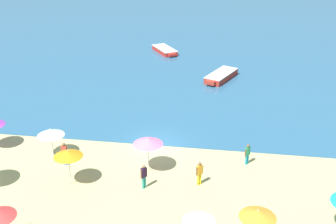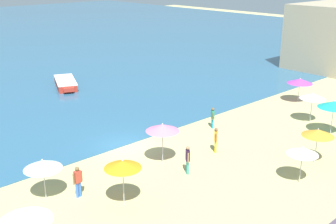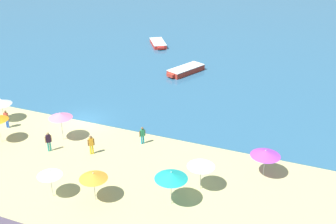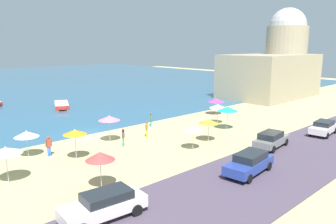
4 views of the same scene
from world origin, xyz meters
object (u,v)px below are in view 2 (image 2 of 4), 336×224
object	(u,v)px
beach_umbrella_8	(163,128)
beach_umbrella_9	(43,164)
beach_umbrella_10	(123,165)
bather_2	(213,117)
beach_umbrella_2	(334,104)
bather_1	(216,139)
beach_umbrella_1	(25,217)
bather_0	(78,180)
beach_umbrella_5	(313,96)
skiff_nearshore	(66,83)
bather_3	(188,158)
beach_umbrella_12	(300,81)
beach_umbrella_11	(318,133)
beach_umbrella_7	(303,151)

from	to	relation	value
beach_umbrella_8	beach_umbrella_9	distance (m)	7.47
beach_umbrella_10	bather_2	xyz separation A→B (m)	(11.57, 4.33, -1.41)
beach_umbrella_2	bather_1	distance (m)	9.33
beach_umbrella_10	beach_umbrella_1	bearing A→B (deg)	-168.82
bather_0	bather_1	distance (m)	9.73
beach_umbrella_1	beach_umbrella_8	xyz separation A→B (m)	(10.35, 3.48, 0.05)
beach_umbrella_2	beach_umbrella_10	world-z (taller)	beach_umbrella_2
beach_umbrella_10	bather_0	distance (m)	2.94
beach_umbrella_5	beach_umbrella_10	xyz separation A→B (m)	(-18.21, 0.01, 0.18)
bather_0	skiff_nearshore	bearing A→B (deg)	62.27
bather_0	bather_3	size ratio (longest dim) A/B	1.00
beach_umbrella_2	beach_umbrella_10	size ratio (longest dim) A/B	1.02
bather_2	bather_3	distance (m)	7.81
beach_umbrella_12	bather_3	size ratio (longest dim) A/B	1.29
beach_umbrella_11	beach_umbrella_2	bearing A→B (deg)	17.44
beach_umbrella_7	bather_3	size ratio (longest dim) A/B	1.26
skiff_nearshore	beach_umbrella_11	bearing A→B (deg)	-83.96
beach_umbrella_11	beach_umbrella_7	bearing A→B (deg)	-165.96
beach_umbrella_8	beach_umbrella_10	xyz separation A→B (m)	(-4.77, -2.37, -0.04)
beach_umbrella_2	bather_3	world-z (taller)	beach_umbrella_2
beach_umbrella_8	bather_0	world-z (taller)	beach_umbrella_8
bather_0	bather_1	bearing A→B (deg)	-6.39
beach_umbrella_2	beach_umbrella_8	distance (m)	13.03
beach_umbrella_5	bather_3	xyz separation A→B (m)	(-13.33, 0.31, -1.13)
skiff_nearshore	beach_umbrella_12	bearing A→B (deg)	-54.98
beach_umbrella_9	beach_umbrella_12	bearing A→B (deg)	0.18
skiff_nearshore	beach_umbrella_2	bearing A→B (deg)	-72.29
skiff_nearshore	bather_3	bearing A→B (deg)	-101.00
beach_umbrella_7	beach_umbrella_12	distance (m)	15.59
beach_umbrella_7	beach_umbrella_9	distance (m)	14.03
bather_3	skiff_nearshore	world-z (taller)	bather_3
beach_umbrella_10	beach_umbrella_11	bearing A→B (deg)	-18.58
beach_umbrella_9	beach_umbrella_10	bearing A→B (deg)	-51.93
beach_umbrella_11	bather_2	distance (m)	8.39
beach_umbrella_1	bather_2	xyz separation A→B (m)	(17.14, 5.43, -1.40)
beach_umbrella_2	beach_umbrella_11	distance (m)	5.30
beach_umbrella_11	bather_2	xyz separation A→B (m)	(-0.28, 8.31, -1.09)
skiff_nearshore	bather_0	bearing A→B (deg)	-117.73
beach_umbrella_7	bather_0	distance (m)	12.34
beach_umbrella_5	beach_umbrella_10	world-z (taller)	beach_umbrella_10
beach_umbrella_12	beach_umbrella_10	bearing A→B (deg)	-171.18
beach_umbrella_10	bather_1	size ratio (longest dim) A/B	1.50
beach_umbrella_9	skiff_nearshore	world-z (taller)	beach_umbrella_9
beach_umbrella_11	bather_0	distance (m)	14.57
beach_umbrella_9	bather_1	world-z (taller)	beach_umbrella_9
beach_umbrella_11	skiff_nearshore	world-z (taller)	beach_umbrella_11
bather_1	bather_2	distance (m)	4.44
beach_umbrella_5	bather_0	size ratio (longest dim) A/B	1.36
bather_1	bather_3	distance (m)	3.64
beach_umbrella_12	skiff_nearshore	distance (m)	22.74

